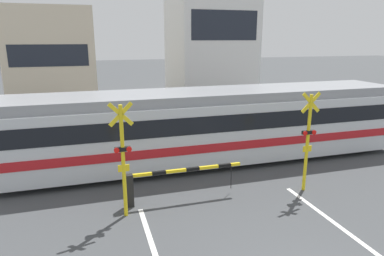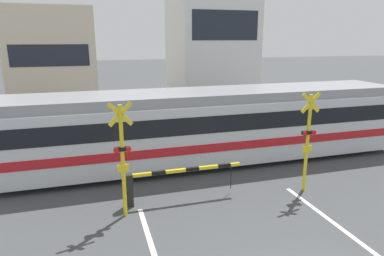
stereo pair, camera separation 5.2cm
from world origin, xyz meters
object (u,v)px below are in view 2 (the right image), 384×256
object	(u,v)px
crossing_barrier_near	(161,180)
crossing_signal_left	(122,155)
commuter_train	(212,124)
pedestrian	(179,113)
crossing_barrier_far	(207,125)
crossing_signal_right	(308,138)

from	to	relation	value
crossing_barrier_near	crossing_signal_left	size ratio (longest dim) A/B	1.11
commuter_train	pedestrian	xyz separation A→B (m)	(-0.01, 5.45, -0.68)
commuter_train	pedestrian	world-z (taller)	commuter_train
crossing_barrier_far	crossing_signal_left	size ratio (longest dim) A/B	1.11
crossing_barrier_near	crossing_signal_left	bearing A→B (deg)	-155.76
crossing_signal_right	pedestrian	distance (m)	9.37
crossing_barrier_near	crossing_barrier_far	bearing A→B (deg)	59.46
crossing_signal_right	crossing_barrier_far	bearing A→B (deg)	99.83
commuter_train	crossing_barrier_far	bearing A→B (deg)	74.90
crossing_barrier_near	crossing_signal_right	xyz separation A→B (m)	(4.82, -0.52, 1.10)
commuter_train	crossing_signal_left	world-z (taller)	crossing_signal_left
commuter_train	crossing_barrier_far	distance (m)	3.29
pedestrian	crossing_signal_left	bearing A→B (deg)	-113.63
commuter_train	crossing_signal_left	distance (m)	5.42
crossing_barrier_far	crossing_signal_left	distance (m)	8.35
crossing_signal_left	crossing_signal_right	xyz separation A→B (m)	(5.99, 0.00, 0.00)
crossing_barrier_far	commuter_train	bearing A→B (deg)	-105.10
crossing_barrier_far	crossing_signal_right	distance (m)	6.91
crossing_barrier_far	pedestrian	world-z (taller)	pedestrian
crossing_barrier_near	crossing_barrier_far	world-z (taller)	same
crossing_barrier_near	pedestrian	xyz separation A→B (m)	(2.82, 8.58, 0.16)
commuter_train	crossing_barrier_far	size ratio (longest dim) A/B	4.40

